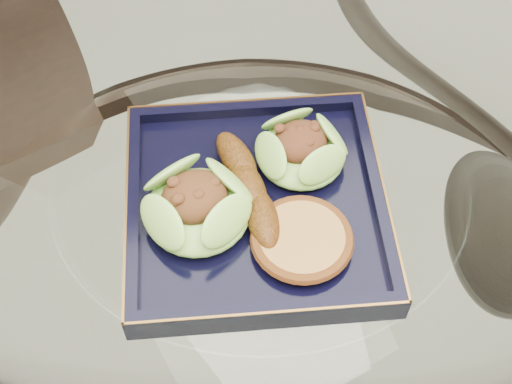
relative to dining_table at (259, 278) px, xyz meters
name	(u,v)px	position (x,y,z in m)	size (l,w,h in m)	color
dining_table	(259,278)	(0.00, 0.00, 0.00)	(1.13, 1.13, 0.77)	white
navy_plate	(256,208)	(-0.01, -0.01, 0.17)	(0.27, 0.27, 0.02)	black
lettuce_wrap_left	(197,208)	(-0.07, 0.00, 0.20)	(0.11, 0.11, 0.04)	#5B8C28
lettuce_wrap_right	(301,151)	(0.06, 0.02, 0.20)	(0.10, 0.10, 0.03)	#578D29
roasted_plantain	(249,187)	(-0.01, 0.00, 0.20)	(0.15, 0.03, 0.03)	#5E3209
crumb_patty	(302,240)	(0.01, -0.08, 0.19)	(0.09, 0.09, 0.02)	#A17135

